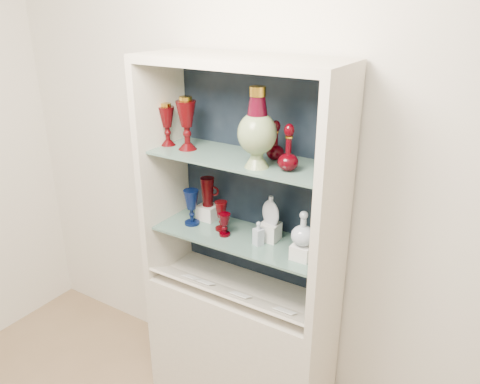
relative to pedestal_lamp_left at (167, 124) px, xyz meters
The scene contains 31 objects.
wall_back 0.52m from the pedestal_lamp_left, 26.45° to the left, with size 3.50×0.02×2.80m, color silver.
cabinet_base 1.28m from the pedestal_lamp_left, ahead, with size 1.00×0.40×0.75m, color beige.
cabinet_back_panel 0.54m from the pedestal_lamp_left, 23.23° to the left, with size 0.98×0.02×1.15m, color black.
cabinet_side_left 0.26m from the pedestal_lamp_left, behind, with size 0.04×0.40×1.15m, color beige.
cabinet_side_right 0.95m from the pedestal_lamp_left, ahead, with size 0.04×0.40×1.15m, color beige.
cabinet_top_cap 0.56m from the pedestal_lamp_left, ahead, with size 1.00×0.40×0.04m, color beige.
shelf_lower 0.69m from the pedestal_lamp_left, ahead, with size 0.92×0.34×0.01m, color slate.
shelf_upper 0.46m from the pedestal_lamp_left, ahead, with size 0.92×0.34×0.01m, color slate.
label_ledge 0.92m from the pedestal_lamp_left, 14.17° to the right, with size 0.92×0.18×0.01m, color beige.
label_card_0 1.10m from the pedestal_lamp_left, ahead, with size 0.10×0.07×0.00m, color white.
label_card_1 0.94m from the pedestal_lamp_left, 12.26° to the right, with size 0.10×0.07×0.00m, color white.
label_card_2 0.82m from the pedestal_lamp_left, 28.08° to the right, with size 0.10×0.07×0.00m, color white.
label_card_3 0.84m from the pedestal_lamp_left, 20.94° to the right, with size 0.10×0.07×0.00m, color white.
pedestal_lamp_left is the anchor object (origin of this frame).
pedestal_lamp_right 0.13m from the pedestal_lamp_left, ahead, with size 0.10×0.10×0.27m, color #480608, non-canonical shape.
enamel_urn 0.57m from the pedestal_lamp_left, ahead, with size 0.17×0.17×0.36m, color #094513, non-canonical shape.
ruby_decanter_a 0.71m from the pedestal_lamp_left, ahead, with size 0.09×0.09×0.24m, color #410006, non-canonical shape.
ruby_decanter_b 0.59m from the pedestal_lamp_left, ahead, with size 0.09×0.09×0.20m, color #410006, non-canonical shape.
lidded_bowl 0.88m from the pedestal_lamp_left, ahead, with size 0.09×0.09×0.10m, color #410006, non-canonical shape.
cobalt_goblet 0.45m from the pedestal_lamp_left, ahead, with size 0.08×0.08×0.19m, color #06113D, non-canonical shape.
ruby_goblet_tall 0.55m from the pedestal_lamp_left, ahead, with size 0.07×0.07×0.16m, color #480608, non-canonical shape.
ruby_goblet_small 0.59m from the pedestal_lamp_left, ahead, with size 0.06×0.06×0.12m, color #410006, non-canonical shape.
riser_ruby_pitcher 0.53m from the pedestal_lamp_left, 29.55° to the left, with size 0.10×0.10×0.08m, color silver.
ruby_pitcher 0.42m from the pedestal_lamp_left, 29.55° to the left, with size 0.12×0.08×0.16m, color #480608, non-canonical shape.
clear_square_bottle 0.73m from the pedestal_lamp_left, ahead, with size 0.04×0.04×0.12m, color #A2AEBF, non-canonical shape.
riser_flat_flask 0.76m from the pedestal_lamp_left, ahead, with size 0.09×0.09×0.09m, color silver.
flat_flask 0.69m from the pedestal_lamp_left, ahead, with size 0.11×0.04×0.15m, color silver, non-canonical shape.
riser_clear_round_decanter 0.93m from the pedestal_lamp_left, ahead, with size 0.09×0.09×0.07m, color silver.
clear_round_decanter 0.88m from the pedestal_lamp_left, ahead, with size 0.11×0.11×0.16m, color #A2AEBF, non-canonical shape.
riser_cameo_medallion 1.00m from the pedestal_lamp_left, ahead, with size 0.08×0.08×0.10m, color silver.
cameo_medallion 0.95m from the pedestal_lamp_left, ahead, with size 0.11×0.04×0.13m, color black, non-canonical shape.
Camera 1 is at (1.11, -0.26, 2.16)m, focal length 35.00 mm.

